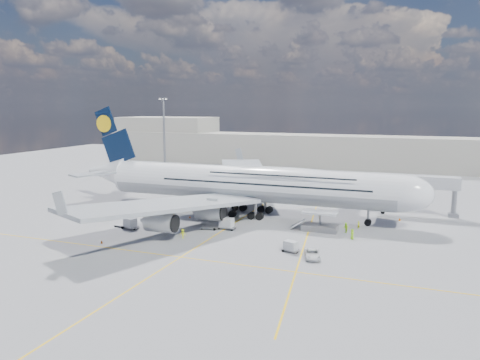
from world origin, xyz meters
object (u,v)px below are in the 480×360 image
(crew_van, at_px, (352,234))
(crew_tug, at_px, (183,234))
(airliner, at_px, (248,183))
(crew_wing, at_px, (163,224))
(catering_truck_inner, at_px, (252,192))
(service_van, at_px, (312,254))
(cone_wing_right_inner, at_px, (190,217))
(cone_wing_left_outer, at_px, (231,187))
(cone_tail, at_px, (127,208))
(dolly_nose_far, at_px, (291,246))
(baggage_tug, at_px, (171,228))
(jet_bridge, at_px, (398,184))
(cone_wing_right_outer, at_px, (102,242))
(dolly_row_b, at_px, (155,218))
(dolly_nose_near, at_px, (227,223))
(crew_nose, at_px, (359,225))
(cone_nose, at_px, (400,219))
(catering_truck_outer, at_px, (216,180))
(dolly_row_c, at_px, (209,227))
(light_mast, at_px, (164,138))
(cone_wing_left_inner, at_px, (248,194))
(crew_loader, at_px, (346,228))
(dolly_back, at_px, (121,225))
(dolly_row_a, at_px, (130,223))
(cargo_loader, at_px, (319,224))

(crew_van, bearing_deg, crew_tug, 99.15)
(airliner, xyz_separation_m, crew_wing, (-11.30, -16.14, -5.93))
(catering_truck_inner, bearing_deg, airliner, -61.34)
(service_van, xyz_separation_m, cone_wing_right_inner, (-29.32, 16.52, -0.43))
(cone_wing_left_outer, distance_m, cone_tail, 36.05)
(dolly_nose_far, distance_m, service_van, 4.38)
(service_van, xyz_separation_m, cone_tail, (-46.44, 18.90, -0.43))
(baggage_tug, height_order, cone_wing_left_outer, baggage_tug)
(jet_bridge, xyz_separation_m, cone_wing_right_outer, (-45.79, -39.23, -6.60))
(dolly_row_b, relative_size, dolly_nose_near, 1.02)
(crew_nose, bearing_deg, cone_nose, 2.64)
(crew_van, distance_m, crew_tug, 29.68)
(catering_truck_outer, distance_m, crew_wing, 46.31)
(service_van, bearing_deg, dolly_row_c, 138.77)
(dolly_row_b, bearing_deg, dolly_nose_near, -16.53)
(light_mast, bearing_deg, crew_wing, -60.48)
(light_mast, relative_size, dolly_row_b, 7.19)
(crew_van, bearing_deg, dolly_row_b, 83.03)
(cone_wing_left_inner, height_order, cone_tail, cone_wing_left_inner)
(crew_tug, xyz_separation_m, cone_wing_right_inner, (-5.72, 13.97, -0.62))
(dolly_nose_far, height_order, catering_truck_outer, catering_truck_outer)
(light_mast, distance_m, crew_tug, 67.24)
(jet_bridge, height_order, crew_tug, jet_bridge)
(crew_loader, bearing_deg, cone_wing_left_outer, -170.01)
(crew_tug, bearing_deg, service_van, -15.97)
(crew_loader, xyz_separation_m, crew_van, (1.62, -3.53, -0.06))
(service_van, relative_size, cone_tail, 9.55)
(jet_bridge, relative_size, cone_nose, 29.35)
(dolly_nose_far, height_order, service_van, dolly_nose_far)
(baggage_tug, relative_size, cone_tail, 6.12)
(cone_wing_right_outer, bearing_deg, service_van, 8.10)
(catering_truck_outer, xyz_separation_m, cone_wing_right_outer, (4.27, -57.53, -1.83))
(service_van, relative_size, crew_tug, 2.78)
(baggage_tug, bearing_deg, cone_wing_left_inner, 94.74)
(light_mast, bearing_deg, cone_nose, -22.09)
(dolly_row_c, xyz_separation_m, cone_wing_left_inner, (-4.75, 34.43, -0.09))
(dolly_nose_near, xyz_separation_m, cone_wing_left_inner, (-7.81, 33.34, -0.88))
(jet_bridge, bearing_deg, light_mast, 160.98)
(jet_bridge, relative_size, dolly_back, 6.97)
(crew_loader, height_order, cone_tail, crew_loader)
(dolly_row_c, distance_m, baggage_tug, 7.41)
(jet_bridge, distance_m, cone_wing_right_outer, 60.66)
(catering_truck_inner, height_order, crew_nose, catering_truck_inner)
(dolly_row_a, xyz_separation_m, cone_wing_right_inner, (6.72, 11.64, -0.87))
(jet_bridge, distance_m, cargo_loader, 22.93)
(cone_wing_right_outer, xyz_separation_m, cone_tail, (-11.35, 23.90, -0.01))
(catering_truck_inner, bearing_deg, jet_bridge, 4.01)
(cone_wing_left_outer, height_order, cone_wing_right_outer, cone_wing_right_outer)
(crew_nose, bearing_deg, cargo_loader, 158.21)
(dolly_row_b, height_order, catering_truck_outer, catering_truck_outer)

